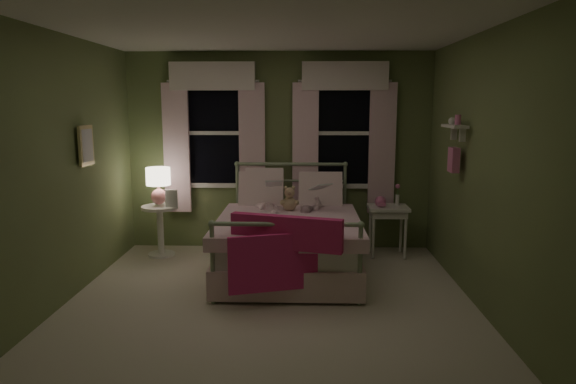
{
  "coord_description": "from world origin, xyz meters",
  "views": [
    {
      "loc": [
        0.32,
        -4.7,
        1.93
      ],
      "look_at": [
        0.16,
        0.7,
        1.0
      ],
      "focal_mm": 32.0,
      "sensor_mm": 36.0,
      "label": 1
    }
  ],
  "objects_px": {
    "child_right": "(313,190)",
    "nightstand_left": "(160,224)",
    "table_lamp": "(158,182)",
    "child_left": "(267,185)",
    "teddy_bear": "(290,200)",
    "nightstand_right": "(388,214)",
    "bed": "(288,240)"
  },
  "relations": [
    {
      "from": "nightstand_left",
      "to": "table_lamp",
      "type": "xyz_separation_m",
      "value": [
        0.0,
        -0.0,
        0.54
      ]
    },
    {
      "from": "teddy_bear",
      "to": "nightstand_left",
      "type": "bearing_deg",
      "value": 168.73
    },
    {
      "from": "table_lamp",
      "to": "nightstand_right",
      "type": "relative_size",
      "value": 0.74
    },
    {
      "from": "nightstand_left",
      "to": "table_lamp",
      "type": "bearing_deg",
      "value": -90.0
    },
    {
      "from": "teddy_bear",
      "to": "child_right",
      "type": "bearing_deg",
      "value": 29.5
    },
    {
      "from": "child_right",
      "to": "nightstand_left",
      "type": "xyz_separation_m",
      "value": [
        -1.94,
        0.17,
        -0.48
      ]
    },
    {
      "from": "teddy_bear",
      "to": "table_lamp",
      "type": "distance_m",
      "value": 1.7
    },
    {
      "from": "child_right",
      "to": "nightstand_right",
      "type": "distance_m",
      "value": 1.05
    },
    {
      "from": "teddy_bear",
      "to": "table_lamp",
      "type": "bearing_deg",
      "value": 168.73
    },
    {
      "from": "child_left",
      "to": "table_lamp",
      "type": "distance_m",
      "value": 1.39
    },
    {
      "from": "child_left",
      "to": "table_lamp",
      "type": "bearing_deg",
      "value": -28.6
    },
    {
      "from": "bed",
      "to": "table_lamp",
      "type": "height_order",
      "value": "bed"
    },
    {
      "from": "child_right",
      "to": "bed",
      "type": "bearing_deg",
      "value": 79.24
    },
    {
      "from": "bed",
      "to": "child_left",
      "type": "xyz_separation_m",
      "value": [
        -0.27,
        0.43,
        0.58
      ]
    },
    {
      "from": "child_right",
      "to": "nightstand_right",
      "type": "bearing_deg",
      "value": -143.51
    },
    {
      "from": "nightstand_left",
      "to": "table_lamp",
      "type": "distance_m",
      "value": 0.54
    },
    {
      "from": "child_right",
      "to": "nightstand_left",
      "type": "bearing_deg",
      "value": 17.57
    },
    {
      "from": "child_left",
      "to": "child_right",
      "type": "height_order",
      "value": "child_left"
    },
    {
      "from": "bed",
      "to": "table_lamp",
      "type": "relative_size",
      "value": 4.32
    },
    {
      "from": "teddy_bear",
      "to": "child_left",
      "type": "bearing_deg",
      "value": 150.5
    },
    {
      "from": "table_lamp",
      "to": "bed",
      "type": "bearing_deg",
      "value": -20.07
    },
    {
      "from": "child_right",
      "to": "table_lamp",
      "type": "height_order",
      "value": "child_right"
    },
    {
      "from": "child_right",
      "to": "table_lamp",
      "type": "bearing_deg",
      "value": 17.57
    },
    {
      "from": "table_lamp",
      "to": "child_left",
      "type": "bearing_deg",
      "value": -7.14
    },
    {
      "from": "child_right",
      "to": "nightstand_right",
      "type": "height_order",
      "value": "child_right"
    },
    {
      "from": "child_left",
      "to": "nightstand_right",
      "type": "distance_m",
      "value": 1.59
    },
    {
      "from": "nightstand_left",
      "to": "nightstand_right",
      "type": "xyz_separation_m",
      "value": [
        2.9,
        0.06,
        0.13
      ]
    },
    {
      "from": "teddy_bear",
      "to": "nightstand_right",
      "type": "height_order",
      "value": "teddy_bear"
    },
    {
      "from": "nightstand_left",
      "to": "child_left",
      "type": "bearing_deg",
      "value": -7.14
    },
    {
      "from": "child_left",
      "to": "nightstand_right",
      "type": "height_order",
      "value": "child_left"
    },
    {
      "from": "nightstand_left",
      "to": "nightstand_right",
      "type": "bearing_deg",
      "value": 1.25
    },
    {
      "from": "child_right",
      "to": "table_lamp",
      "type": "relative_size",
      "value": 1.38
    }
  ]
}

